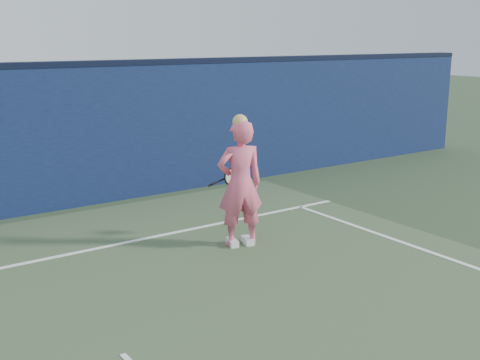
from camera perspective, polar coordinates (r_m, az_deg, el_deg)
player at (r=8.72m, az=-0.00°, el=-0.33°), size 0.78×0.62×1.95m
racket at (r=9.15m, az=-1.04°, el=0.26°), size 0.51×0.12×0.27m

